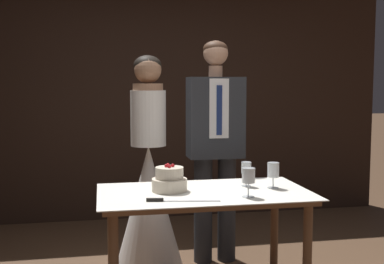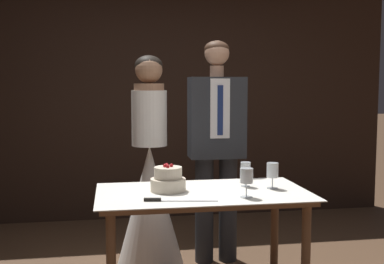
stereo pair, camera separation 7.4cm
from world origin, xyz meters
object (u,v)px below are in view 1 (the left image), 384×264
(cake_table, at_px, (204,207))
(bride, at_px, (149,189))
(cake_knife, at_px, (169,200))
(wine_glass_near, at_px, (246,169))
(wine_glass_far, at_px, (248,176))
(groom, at_px, (215,140))
(wine_glass_middle, at_px, (273,171))
(tiered_cake, at_px, (169,180))

(cake_table, xyz_separation_m, bride, (-0.27, 0.84, -0.05))
(cake_knife, distance_m, bride, 1.07)
(cake_table, height_order, wine_glass_near, wine_glass_near)
(cake_table, bearing_deg, cake_knife, -139.54)
(cake_table, height_order, wine_glass_far, wine_glass_far)
(cake_knife, bearing_deg, groom, 72.95)
(wine_glass_near, distance_m, wine_glass_middle, 0.18)
(wine_glass_near, distance_m, groom, 0.74)
(wine_glass_middle, bearing_deg, tiered_cake, 176.91)
(cake_table, distance_m, bride, 0.88)
(tiered_cake, relative_size, cake_knife, 0.53)
(tiered_cake, distance_m, bride, 0.82)
(wine_glass_far, bearing_deg, wine_glass_near, 75.12)
(bride, bearing_deg, wine_glass_near, -51.51)
(wine_glass_near, height_order, wine_glass_far, wine_glass_far)
(wine_glass_middle, distance_m, wine_glass_far, 0.32)
(cake_knife, bearing_deg, wine_glass_middle, 27.61)
(wine_glass_far, bearing_deg, bride, 115.73)
(cake_table, relative_size, wine_glass_near, 8.16)
(wine_glass_middle, bearing_deg, groom, 103.27)
(cake_knife, bearing_deg, cake_table, 50.09)
(wine_glass_middle, height_order, wine_glass_far, wine_glass_far)
(wine_glass_near, bearing_deg, groom, 92.94)
(wine_glass_far, bearing_deg, wine_glass_middle, 42.27)
(wine_glass_far, relative_size, groom, 0.10)
(wine_glass_near, height_order, wine_glass_middle, wine_glass_middle)
(bride, xyz_separation_m, groom, (0.55, -0.00, 0.39))
(wine_glass_near, bearing_deg, wine_glass_far, -104.88)
(bride, bearing_deg, cake_table, -71.98)
(cake_knife, relative_size, wine_glass_far, 2.41)
(bride, bearing_deg, groom, -0.07)
(cake_knife, distance_m, wine_glass_middle, 0.77)
(cake_table, height_order, bride, bride)
(cake_table, xyz_separation_m, wine_glass_far, (0.23, -0.20, 0.23))
(cake_table, distance_m, wine_glass_middle, 0.51)
(cake_table, distance_m, wine_glass_near, 0.39)
(wine_glass_near, xyz_separation_m, bride, (-0.58, 0.73, -0.27))
(tiered_cake, height_order, wine_glass_middle, tiered_cake)
(cake_table, xyz_separation_m, cake_knife, (-0.26, -0.22, 0.11))
(cake_table, distance_m, tiered_cake, 0.28)
(cake_knife, xyz_separation_m, groom, (0.53, 1.06, 0.23))
(wine_glass_middle, distance_m, bride, 1.14)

